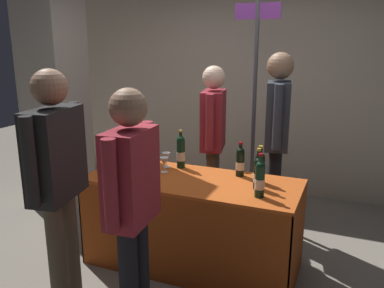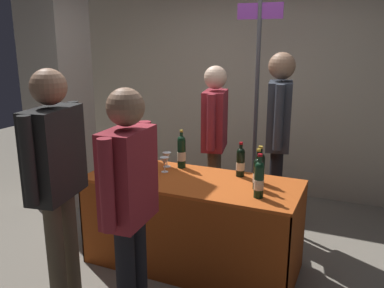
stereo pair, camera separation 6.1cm
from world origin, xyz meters
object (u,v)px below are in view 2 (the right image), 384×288
object	(u,v)px
featured_wine_bottle	(119,155)
booth_signpost	(257,94)
taster_foreground_right	(129,197)
wine_glass_near_taster	(167,156)
wine_glass_near_vendor	(152,166)
vendor_presenter	(215,132)
flower_vase	(139,152)
wine_glass_mid	(165,161)
tasting_table	(192,206)
display_bottle_0	(258,173)
concrete_pillar	(55,50)

from	to	relation	value
featured_wine_bottle	booth_signpost	world-z (taller)	booth_signpost
taster_foreground_right	booth_signpost	xyz separation A→B (m)	(0.20, 2.14, 0.37)
wine_glass_near_taster	wine_glass_near_vendor	bearing A→B (deg)	-87.57
wine_glass_near_taster	vendor_presenter	distance (m)	0.66
vendor_presenter	booth_signpost	world-z (taller)	booth_signpost
flower_vase	booth_signpost	size ratio (longest dim) A/B	0.18
wine_glass_mid	flower_vase	bearing A→B (deg)	164.99
featured_wine_bottle	wine_glass_near_taster	xyz separation A→B (m)	(0.32, 0.27, -0.05)
wine_glass_mid	booth_signpost	bearing A→B (deg)	66.02
tasting_table	booth_signpost	distance (m)	1.46
display_bottle_0	booth_signpost	bearing A→B (deg)	106.10
tasting_table	flower_vase	size ratio (longest dim) A/B	4.31
tasting_table	taster_foreground_right	size ratio (longest dim) A/B	1.08
concrete_pillar	wine_glass_near_taster	bearing A→B (deg)	-16.68
wine_glass_mid	booth_signpost	distance (m)	1.31
vendor_presenter	booth_signpost	size ratio (longest dim) A/B	0.73
display_bottle_0	vendor_presenter	distance (m)	1.06
concrete_pillar	wine_glass_mid	bearing A→B (deg)	-20.52
featured_wine_bottle	taster_foreground_right	xyz separation A→B (m)	(0.67, -0.89, 0.05)
booth_signpost	featured_wine_bottle	bearing A→B (deg)	-124.85
wine_glass_near_vendor	wine_glass_mid	xyz separation A→B (m)	(0.04, 0.15, 0.00)
flower_vase	taster_foreground_right	distance (m)	1.26
display_bottle_0	wine_glass_near_taster	distance (m)	0.92
featured_wine_bottle	wine_glass_near_vendor	xyz separation A→B (m)	(0.34, -0.01, -0.05)
booth_signpost	wine_glass_near_taster	bearing A→B (deg)	-119.28
taster_foreground_right	featured_wine_bottle	bearing A→B (deg)	33.19
wine_glass_near_taster	booth_signpost	world-z (taller)	booth_signpost
featured_wine_bottle	vendor_presenter	size ratio (longest dim) A/B	0.21
concrete_pillar	booth_signpost	distance (m)	2.27
wine_glass_near_taster	vendor_presenter	size ratio (longest dim) A/B	0.08
concrete_pillar	vendor_presenter	bearing A→B (deg)	3.61
featured_wine_bottle	taster_foreground_right	size ratio (longest dim) A/B	0.21
wine_glass_near_vendor	concrete_pillar	bearing A→B (deg)	154.65
featured_wine_bottle	wine_glass_mid	world-z (taller)	featured_wine_bottle
concrete_pillar	tasting_table	size ratio (longest dim) A/B	2.01
wine_glass_mid	vendor_presenter	world-z (taller)	vendor_presenter
flower_vase	vendor_presenter	distance (m)	0.83
featured_wine_bottle	display_bottle_0	bearing A→B (deg)	2.85
concrete_pillar	flower_vase	world-z (taller)	concrete_pillar
flower_vase	vendor_presenter	size ratio (longest dim) A/B	0.25
featured_wine_bottle	vendor_presenter	bearing A→B (deg)	57.81
vendor_presenter	taster_foreground_right	bearing A→B (deg)	-8.45
wine_glass_near_vendor	flower_vase	distance (m)	0.36
concrete_pillar	vendor_presenter	world-z (taller)	concrete_pillar
concrete_pillar	vendor_presenter	distance (m)	2.02
tasting_table	wine_glass_near_taster	world-z (taller)	wine_glass_near_taster
featured_wine_bottle	taster_foreground_right	bearing A→B (deg)	-53.01
display_bottle_0	wine_glass_near_taster	world-z (taller)	display_bottle_0
wine_glass_near_vendor	flower_vase	world-z (taller)	flower_vase
tasting_table	display_bottle_0	size ratio (longest dim) A/B	5.53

